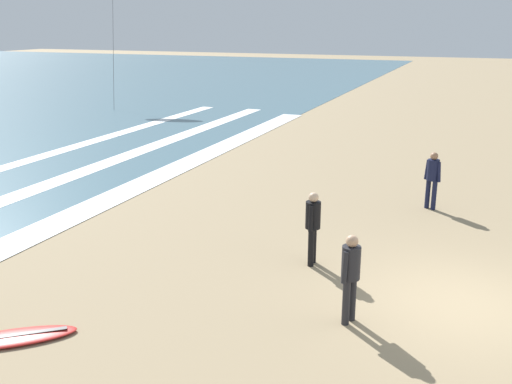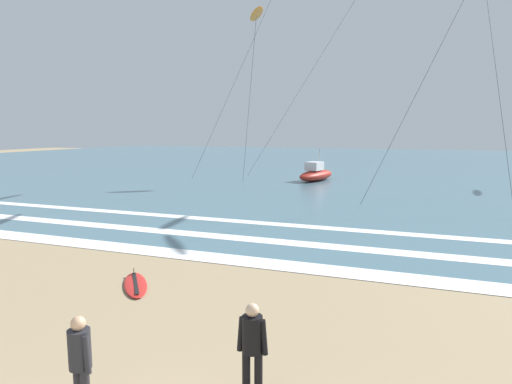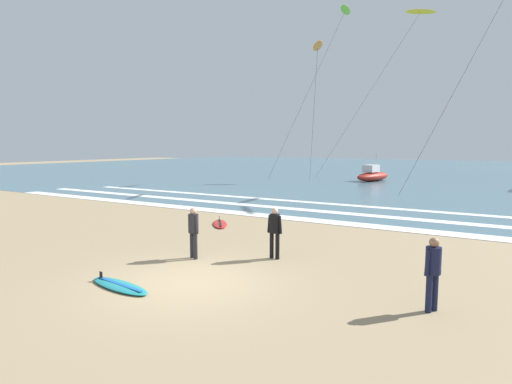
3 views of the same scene
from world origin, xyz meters
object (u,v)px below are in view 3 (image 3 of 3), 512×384
surfboard_right_spare (220,224)px  kite_yellow_mid_center (420,13)px  surfer_left_near (193,228)px  surfer_foreground_main (275,228)px  surfer_left_far (433,268)px  kite_lime_distant_high (345,12)px  kite_orange_low_near (318,47)px  surfboard_left_pile (120,286)px  offshore_boat (373,175)px

surfboard_right_spare → kite_yellow_mid_center: bearing=86.5°
surfer_left_near → surfer_foreground_main: bearing=30.9°
surfer_foreground_main → kite_yellow_mid_center: 38.66m
surfer_left_near → surfer_left_far: (7.05, -0.68, 0.00)m
kite_lime_distant_high → surfer_foreground_main: bearing=-73.6°
surfboard_right_spare → kite_yellow_mid_center: kite_yellow_mid_center is taller
surfer_left_far → kite_yellow_mid_center: 41.10m
surfer_left_near → kite_lime_distant_high: 35.35m
surfboard_right_spare → kite_orange_low_near: bearing=98.3°
surfboard_right_spare → kite_lime_distant_high: (-3.98, 26.12, 16.36)m
kite_yellow_mid_center → surfer_foreground_main: bearing=-85.3°
surfboard_left_pile → kite_yellow_mid_center: bearing=91.3°
surfer_left_near → kite_lime_distant_high: bearing=102.0°
kite_yellow_mid_center → kite_lime_distant_high: (-5.90, -5.39, -0.29)m
surfer_foreground_main → surfer_left_near: bearing=-149.1°
offshore_boat → surfer_left_near: bearing=-83.5°
surfer_foreground_main → kite_yellow_mid_center: size_ratio=0.09×
surfboard_left_pile → surfboard_right_spare: same height
surfer_left_near → kite_orange_low_near: size_ratio=0.14×
kite_orange_low_near → offshore_boat: (1.39, 10.72, -10.36)m
surfer_left_far → kite_yellow_mid_center: size_ratio=0.09×
kite_orange_low_near → offshore_boat: 14.97m
surfboard_right_spare → offshore_boat: offshore_boat is taller
offshore_boat → surfboard_right_spare: bearing=-88.0°
surfer_foreground_main → surfboard_left_pile: (-1.97, -4.38, -0.91)m
surfer_left_far → kite_orange_low_near: kite_orange_low_near is taller
surfer_left_near → kite_yellow_mid_center: 39.74m
kite_yellow_mid_center → surfer_left_near: bearing=-88.9°
surfer_foreground_main → kite_lime_distant_high: kite_lime_distant_high is taller
surfboard_left_pile → surfer_foreground_main: bearing=65.7°
surfer_left_near → kite_lime_distant_high: (-6.63, 31.10, 15.44)m
surfer_left_far → surfer_foreground_main: bearing=158.1°
surfer_foreground_main → kite_orange_low_near: 23.04m
surfer_left_near → surfer_left_far: bearing=-5.5°
kite_lime_distant_high → surfboard_right_spare: bearing=-81.3°
surfboard_right_spare → kite_lime_distant_high: bearing=98.7°
kite_yellow_mid_center → surfboard_left_pile: bearing=-88.7°
offshore_boat → kite_orange_low_near: bearing=-97.4°
surfboard_left_pile → surfboard_right_spare: 8.55m
surfboard_right_spare → kite_orange_low_near: (-2.31, 15.83, 10.86)m
surfer_left_far → surfboard_left_pile: size_ratio=0.74×
kite_orange_low_near → surfer_left_far: bearing=-60.8°
kite_orange_low_near → kite_lime_distant_high: 11.78m
surfer_foreground_main → offshore_boat: 30.78m
surfboard_left_pile → offshore_boat: 34.83m
surfer_left_near → kite_yellow_mid_center: kite_yellow_mid_center is taller
surfer_foreground_main → kite_lime_distant_high: bearing=106.4°
kite_yellow_mid_center → offshore_boat: bearing=-119.8°
surfer_left_far → surfboard_right_spare: bearing=149.7°
kite_orange_low_near → offshore_boat: bearing=82.6°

